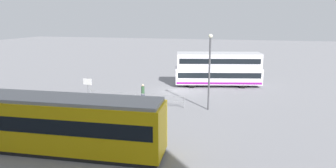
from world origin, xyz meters
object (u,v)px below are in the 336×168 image
object	(u,v)px
double_decker_bus	(218,69)
pedestrian_near_railing	(143,92)
tram_yellow	(46,122)
info_sign	(88,85)
street_lamp	(210,66)

from	to	relation	value
double_decker_bus	pedestrian_near_railing	size ratio (longest dim) A/B	5.77
tram_yellow	info_sign	size ratio (longest dim) A/B	6.30
pedestrian_near_railing	street_lamp	size ratio (longest dim) A/B	0.27
double_decker_bus	street_lamp	xyz separation A→B (m)	(0.17, 9.37, 1.88)
double_decker_bus	tram_yellow	xyz separation A→B (m)	(9.10, 19.60, -0.26)
tram_yellow	pedestrian_near_railing	xyz separation A→B (m)	(-2.51, -11.08, -0.74)
info_sign	street_lamp	world-z (taller)	street_lamp
tram_yellow	pedestrian_near_railing	distance (m)	11.39
tram_yellow	street_lamp	size ratio (longest dim) A/B	2.21
info_sign	double_decker_bus	bearing A→B (deg)	-141.85
tram_yellow	info_sign	bearing A→B (deg)	-74.35
pedestrian_near_railing	info_sign	distance (m)	5.47
double_decker_bus	tram_yellow	size ratio (longest dim) A/B	0.70
tram_yellow	info_sign	distance (m)	10.60
double_decker_bus	street_lamp	bearing A→B (deg)	88.93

